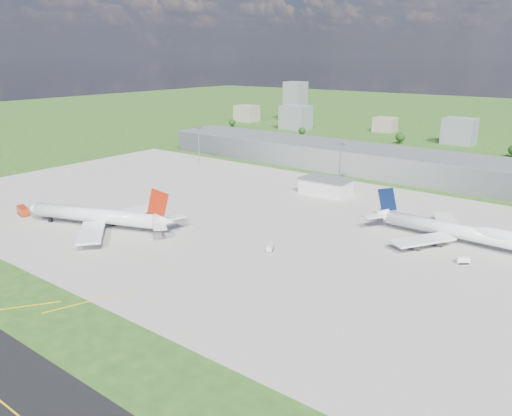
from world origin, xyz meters
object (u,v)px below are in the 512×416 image
Objects in this scene: fire_truck at (23,211)px; van_white_far at (463,261)px; airliner_blue_quad at (457,231)px; airliner_red_twin at (100,216)px; van_white_near at (270,248)px; tug_yellow at (142,224)px.

fire_truck is 196.07m from van_white_far.
van_white_far is at bearing -65.74° from airliner_blue_quad.
airliner_red_twin is 14.59× the size of van_white_far.
van_white_near is (-54.87, -52.98, -3.84)m from airliner_blue_quad.
airliner_blue_quad is 12.59× the size of van_white_near.
van_white_near is at bearing 30.88° from fire_truck.
fire_truck is at bearing -152.06° from airliner_blue_quad.
fire_truck is at bearing 172.70° from tug_yellow.
airliner_red_twin is 19.78× the size of tug_yellow.
airliner_red_twin is at bearing 28.41° from fire_truck.
van_white_far is (184.10, 67.44, -0.79)m from fire_truck.
van_white_near is (120.76, 34.58, -0.68)m from fire_truck.
airliner_blue_quad is at bearing 73.65° from van_white_far.
tug_yellow is 0.65× the size of van_white_near.
fire_truck is 2.68× the size of tug_yellow.
van_white_near is at bearing 168.24° from van_white_far.
tug_yellow is 64.34m from van_white_near.
fire_truck is at bearing 160.94° from van_white_far.
airliner_red_twin is 78.89m from van_white_near.
airliner_red_twin reaches higher than tug_yellow.
van_white_near is (63.56, 9.94, 0.47)m from tug_yellow.
airliner_red_twin is at bearing 163.01° from van_white_far.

